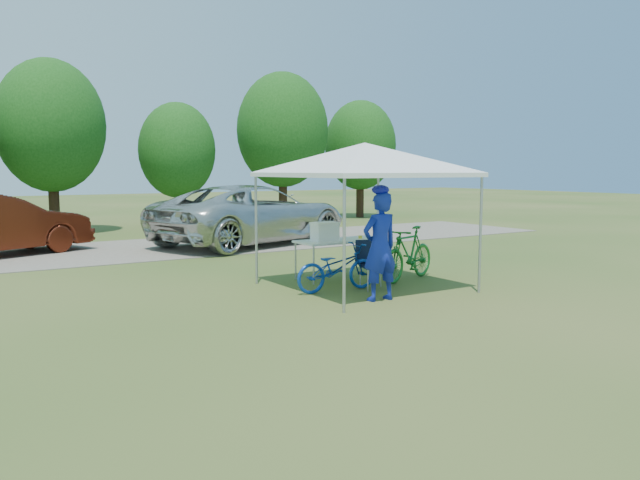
{
  "coord_description": "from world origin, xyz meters",
  "views": [
    {
      "loc": [
        -6.98,
        -9.35,
        2.23
      ],
      "look_at": [
        0.3,
        2.0,
        0.71
      ],
      "focal_mm": 35.0,
      "sensor_mm": 36.0,
      "label": 1
    }
  ],
  "objects_px": {
    "folding_table": "(342,242)",
    "folding_chair": "(371,260)",
    "minivan": "(253,214)",
    "bike_green": "(409,254)",
    "cooler": "(325,231)",
    "bike_blue": "(337,268)",
    "cyclist": "(380,247)"
  },
  "relations": [
    {
      "from": "cyclist",
      "to": "bike_green",
      "type": "xyz_separation_m",
      "value": [
        1.7,
        1.23,
        -0.38
      ]
    },
    {
      "from": "cyclist",
      "to": "bike_green",
      "type": "bearing_deg",
      "value": -143.84
    },
    {
      "from": "folding_chair",
      "to": "cyclist",
      "type": "relative_size",
      "value": 0.49
    },
    {
      "from": "cyclist",
      "to": "minivan",
      "type": "distance_m",
      "value": 8.68
    },
    {
      "from": "cooler",
      "to": "cyclist",
      "type": "distance_m",
      "value": 2.22
    },
    {
      "from": "folding_table",
      "to": "minivan",
      "type": "relative_size",
      "value": 0.31
    },
    {
      "from": "bike_blue",
      "to": "cyclist",
      "type": "bearing_deg",
      "value": -169.55
    },
    {
      "from": "folding_chair",
      "to": "bike_green",
      "type": "distance_m",
      "value": 1.2
    },
    {
      "from": "folding_table",
      "to": "folding_chair",
      "type": "xyz_separation_m",
      "value": [
        -0.22,
        -1.26,
        -0.22
      ]
    },
    {
      "from": "cooler",
      "to": "cyclist",
      "type": "bearing_deg",
      "value": -98.12
    },
    {
      "from": "cyclist",
      "to": "minivan",
      "type": "relative_size",
      "value": 0.29
    },
    {
      "from": "folding_table",
      "to": "cooler",
      "type": "bearing_deg",
      "value": 180.0
    },
    {
      "from": "folding_chair",
      "to": "bike_green",
      "type": "height_order",
      "value": "bike_green"
    },
    {
      "from": "folding_chair",
      "to": "cyclist",
      "type": "xyz_separation_m",
      "value": [
        -0.53,
        -0.94,
        0.39
      ]
    },
    {
      "from": "bike_blue",
      "to": "minivan",
      "type": "distance_m",
      "value": 7.69
    },
    {
      "from": "minivan",
      "to": "folding_chair",
      "type": "bearing_deg",
      "value": 152.73
    },
    {
      "from": "minivan",
      "to": "folding_table",
      "type": "bearing_deg",
      "value": 152.72
    },
    {
      "from": "minivan",
      "to": "cooler",
      "type": "bearing_deg",
      "value": 148.91
    },
    {
      "from": "bike_green",
      "to": "cyclist",
      "type": "bearing_deg",
      "value": -73.18
    },
    {
      "from": "folding_table",
      "to": "folding_chair",
      "type": "bearing_deg",
      "value": -99.74
    },
    {
      "from": "folding_table",
      "to": "bike_green",
      "type": "xyz_separation_m",
      "value": [
        0.95,
        -0.97,
        -0.21
      ]
    },
    {
      "from": "bike_green",
      "to": "minivan",
      "type": "height_order",
      "value": "minivan"
    },
    {
      "from": "bike_green",
      "to": "cooler",
      "type": "bearing_deg",
      "value": -143.84
    },
    {
      "from": "folding_chair",
      "to": "cooler",
      "type": "bearing_deg",
      "value": 116.79
    },
    {
      "from": "cyclist",
      "to": "bike_green",
      "type": "relative_size",
      "value": 1.02
    },
    {
      "from": "bike_blue",
      "to": "cooler",
      "type": "bearing_deg",
      "value": -20.29
    },
    {
      "from": "folding_table",
      "to": "bike_blue",
      "type": "distance_m",
      "value": 1.48
    },
    {
      "from": "folding_chair",
      "to": "cyclist",
      "type": "distance_m",
      "value": 1.15
    },
    {
      "from": "folding_chair",
      "to": "bike_blue",
      "type": "xyz_separation_m",
      "value": [
        -0.69,
        0.13,
        -0.1
      ]
    },
    {
      "from": "bike_blue",
      "to": "minivan",
      "type": "xyz_separation_m",
      "value": [
        1.99,
        7.41,
        0.47
      ]
    },
    {
      "from": "cyclist",
      "to": "minivan",
      "type": "bearing_deg",
      "value": -101.75
    },
    {
      "from": "folding_chair",
      "to": "bike_green",
      "type": "bearing_deg",
      "value": 30.59
    }
  ]
}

